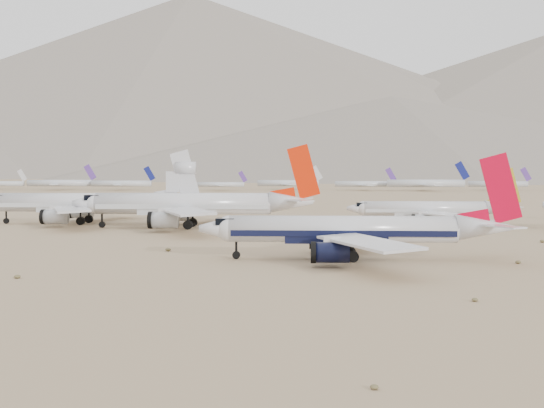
# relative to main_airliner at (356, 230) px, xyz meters

# --- Properties ---
(ground) EXTENTS (7000.00, 7000.00, 0.00)m
(ground) POSITION_rel_main_airliner_xyz_m (-0.73, -5.10, -4.55)
(ground) COLOR olive
(ground) RESTS_ON ground
(main_airliner) EXTENTS (46.91, 45.82, 16.55)m
(main_airliner) POSITION_rel_main_airliner_xyz_m (0.00, 0.00, 0.00)
(main_airliner) COLOR silver
(main_airliner) RESTS_ON ground
(row2_gold_tail) EXTENTS (40.27, 39.38, 14.34)m
(row2_gold_tail) POSITION_rel_main_airliner_xyz_m (23.73, 64.21, -0.54)
(row2_gold_tail) COLOR silver
(row2_gold_tail) RESTS_ON ground
(row2_orange_tail) EXTENTS (55.58, 54.37, 19.83)m
(row2_orange_tail) POSITION_rel_main_airliner_xyz_m (-33.98, 54.26, 1.01)
(row2_orange_tail) COLOR silver
(row2_orange_tail) RESTS_ON ground
(row2_white_trijet) EXTENTS (53.36, 52.15, 18.91)m
(row2_white_trijet) POSITION_rel_main_airliner_xyz_m (-62.13, 65.18, 0.92)
(row2_white_trijet) COLOR silver
(row2_white_trijet) RESTS_ON ground
(distant_storage_row) EXTENTS (667.72, 62.35, 16.35)m
(distant_storage_row) POSITION_rel_main_airliner_xyz_m (73.53, 331.37, -0.10)
(distant_storage_row) COLOR silver
(distant_storage_row) RESTS_ON ground
(mountain_range) EXTENTS (7354.00, 3024.00, 470.00)m
(mountain_range) POSITION_rel_main_airliner_xyz_m (69.45, 1642.92, 185.77)
(mountain_range) COLOR slate
(mountain_range) RESTS_ON ground
(desert_scrub) EXTENTS (261.14, 121.67, 0.63)m
(desert_scrub) POSITION_rel_main_airliner_xyz_m (-2.10, -30.31, -4.26)
(desert_scrub) COLOR brown
(desert_scrub) RESTS_ON ground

